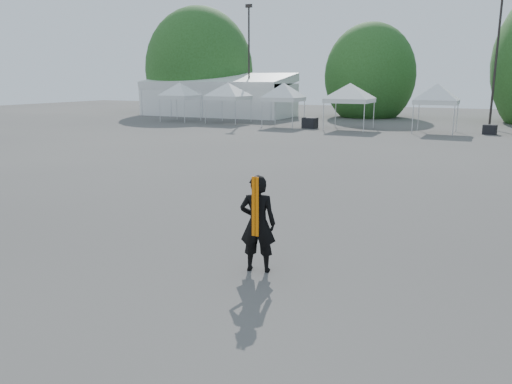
% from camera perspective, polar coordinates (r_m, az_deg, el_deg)
% --- Properties ---
extents(ground, '(120.00, 120.00, 0.00)m').
position_cam_1_polar(ground, '(10.40, 3.83, -7.41)').
color(ground, '#474442').
rests_on(ground, ground).
extents(marquee, '(15.00, 6.25, 4.23)m').
position_cam_1_polar(marquee, '(51.00, -4.38, 10.89)').
color(marquee, white).
rests_on(marquee, ground).
extents(light_pole_west, '(0.60, 0.25, 10.30)m').
position_cam_1_polar(light_pole_west, '(48.24, -0.81, 15.34)').
color(light_pole_west, black).
rests_on(light_pole_west, ground).
extents(light_pole_east, '(0.60, 0.25, 9.80)m').
position_cam_1_polar(light_pole_east, '(41.11, 25.82, 14.21)').
color(light_pole_east, black).
rests_on(light_pole_east, ground).
extents(tree_far_w, '(4.80, 4.80, 7.30)m').
position_cam_1_polar(tree_far_w, '(55.62, -6.49, 13.64)').
color(tree_far_w, '#382314').
rests_on(tree_far_w, ground).
extents(tree_mid_w, '(4.16, 4.16, 6.33)m').
position_cam_1_polar(tree_mid_w, '(50.42, 12.88, 12.83)').
color(tree_mid_w, '#382314').
rests_on(tree_mid_w, ground).
extents(tent_a, '(3.88, 3.88, 3.88)m').
position_cam_1_polar(tent_a, '(44.71, -8.72, 11.93)').
color(tent_a, silver).
rests_on(tent_a, ground).
extents(tent_b, '(4.29, 4.29, 3.88)m').
position_cam_1_polar(tent_b, '(42.50, -3.21, 12.02)').
color(tent_b, silver).
rests_on(tent_b, ground).
extents(tent_c, '(3.85, 3.85, 3.88)m').
position_cam_1_polar(tent_c, '(39.27, 3.19, 11.96)').
color(tent_c, silver).
rests_on(tent_c, ground).
extents(tent_d, '(4.45, 4.45, 3.88)m').
position_cam_1_polar(tent_d, '(37.48, 10.71, 11.73)').
color(tent_d, silver).
rests_on(tent_d, ground).
extents(tent_e, '(3.94, 3.94, 3.88)m').
position_cam_1_polar(tent_e, '(36.46, 20.04, 11.17)').
color(tent_e, silver).
rests_on(tent_e, ground).
extents(man, '(0.77, 0.61, 1.87)m').
position_cam_1_polar(man, '(9.37, 0.20, -3.62)').
color(man, black).
rests_on(man, ground).
extents(crate_west, '(1.10, 0.90, 0.79)m').
position_cam_1_polar(crate_west, '(37.92, 6.18, 7.85)').
color(crate_west, black).
rests_on(crate_west, ground).
extents(crate_mid, '(0.92, 0.76, 0.64)m').
position_cam_1_polar(crate_mid, '(36.86, 25.16, 6.47)').
color(crate_mid, black).
rests_on(crate_mid, ground).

